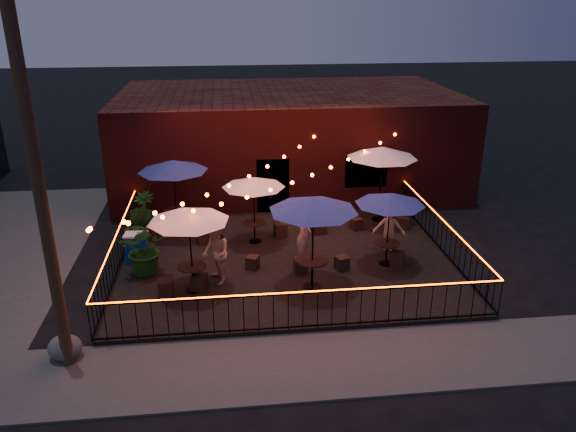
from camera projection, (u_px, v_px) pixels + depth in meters
name	position (u px, v px, depth m)	size (l,w,h in m)	color
ground	(293.00, 294.00, 15.61)	(110.00, 110.00, 0.00)	black
patio	(285.00, 260.00, 17.43)	(10.00, 8.00, 0.15)	black
sidewalk	(310.00, 364.00, 12.60)	(18.00, 2.50, 0.05)	#423F3D
brick_building	(288.00, 138.00, 24.22)	(14.00, 8.00, 4.00)	#3B1010
utility_pole	(41.00, 197.00, 11.17)	(0.26, 0.26, 8.00)	#342615
fence_front	(303.00, 311.00, 13.52)	(10.00, 0.04, 1.04)	black
fence_left	(118.00, 251.00, 16.69)	(0.04, 8.00, 1.04)	black
fence_right	(442.00, 236.00, 17.75)	(0.04, 8.00, 1.04)	black
festoon_lights	(251.00, 190.00, 16.15)	(10.02, 8.72, 1.32)	#FF4105
cafe_table_0	(188.00, 216.00, 14.72)	(2.63, 2.63, 2.40)	black
cafe_table_1	(173.00, 167.00, 18.47)	(2.68, 2.68, 2.56)	black
cafe_table_2	(313.00, 205.00, 14.80)	(3.11, 3.11, 2.66)	black
cafe_table_3	(254.00, 183.00, 17.81)	(2.19, 2.19, 2.23)	black
cafe_table_4	(390.00, 200.00, 16.27)	(2.66, 2.66, 2.26)	black
cafe_table_5	(382.00, 153.00, 19.46)	(3.23, 3.23, 2.72)	black
bistro_chair_0	(166.00, 288.00, 15.16)	(0.39, 0.39, 0.46)	black
bistro_chair_1	(199.00, 282.00, 15.45)	(0.39, 0.39, 0.46)	black
bistro_chair_2	(152.00, 233.00, 18.69)	(0.37, 0.37, 0.43)	black
bistro_chair_3	(202.00, 237.00, 18.36)	(0.35, 0.35, 0.42)	black
bistro_chair_4	(253.00, 263.00, 16.66)	(0.34, 0.34, 0.40)	black
bistro_chair_5	(300.00, 265.00, 16.46)	(0.37, 0.37, 0.43)	black
bistro_chair_6	(280.00, 230.00, 18.88)	(0.40, 0.40, 0.47)	black
bistro_chair_7	(319.00, 226.00, 19.18)	(0.43, 0.43, 0.51)	black
bistro_chair_8	(342.00, 263.00, 16.61)	(0.35, 0.35, 0.42)	black
bistro_chair_9	(397.00, 260.00, 16.77)	(0.39, 0.39, 0.46)	black
bistro_chair_10	(356.00, 224.00, 19.46)	(0.35, 0.35, 0.42)	black
bistro_chair_11	(402.00, 223.00, 19.45)	(0.39, 0.39, 0.46)	black
patron_a	(304.00, 235.00, 16.86)	(0.65, 0.43, 1.78)	tan
patron_b	(216.00, 253.00, 15.61)	(0.89, 0.69, 1.82)	tan
patron_c	(389.00, 227.00, 17.69)	(1.03, 0.59, 1.59)	tan
potted_shrub_a	(146.00, 249.00, 16.19)	(1.38, 1.20, 1.54)	#113812
potted_shrub_b	(137.00, 227.00, 17.78)	(0.83, 0.67, 1.52)	#12350D
potted_shrub_c	(144.00, 210.00, 19.61)	(0.69, 0.69, 1.23)	#11370F
cooler	(137.00, 247.00, 17.06)	(0.71, 0.54, 0.90)	#0834AF
boulder	(65.00, 348.00, 12.69)	(0.83, 0.70, 0.64)	#4B4C47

